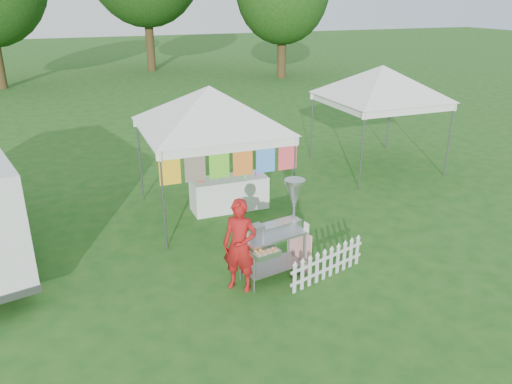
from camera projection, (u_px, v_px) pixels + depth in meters
name	position (u px, v px, depth m)	size (l,w,h in m)	color
ground	(270.00, 286.00, 8.87)	(120.00, 120.00, 0.00)	#194F16
canopy_main	(209.00, 86.00, 10.80)	(4.24, 4.24, 3.45)	#59595E
canopy_right	(383.00, 65.00, 13.95)	(4.24, 4.24, 3.45)	#59595E
donut_cart	(282.00, 223.00, 8.86)	(1.31, 1.09, 1.80)	gray
vendor	(240.00, 246.00, 8.53)	(0.61, 0.40, 1.67)	maroon
picket_fence	(328.00, 264.00, 9.04)	(1.73, 0.56, 0.56)	silver
display_table	(229.00, 193.00, 11.97)	(1.80, 0.70, 0.79)	white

